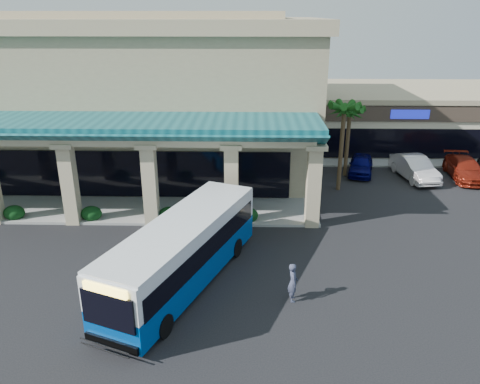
{
  "coord_description": "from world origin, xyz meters",
  "views": [
    {
      "loc": [
        2.58,
        -18.91,
        11.25
      ],
      "look_at": [
        1.98,
        4.63,
        2.2
      ],
      "focal_mm": 35.0,
      "sensor_mm": 36.0,
      "label": 1
    }
  ],
  "objects_px": {
    "transit_bus": "(184,253)",
    "car_red": "(465,169)",
    "pedestrian": "(293,282)",
    "car_silver": "(361,165)",
    "car_white": "(414,168)"
  },
  "relations": [
    {
      "from": "transit_bus",
      "to": "car_red",
      "type": "bearing_deg",
      "value": 60.1
    },
    {
      "from": "car_red",
      "to": "pedestrian",
      "type": "bearing_deg",
      "value": -125.74
    },
    {
      "from": "car_silver",
      "to": "car_red",
      "type": "xyz_separation_m",
      "value": [
        7.29,
        -0.82,
        0.03
      ]
    },
    {
      "from": "car_white",
      "to": "pedestrian",
      "type": "bearing_deg",
      "value": -131.52
    },
    {
      "from": "car_silver",
      "to": "pedestrian",
      "type": "bearing_deg",
      "value": -96.16
    },
    {
      "from": "car_silver",
      "to": "car_white",
      "type": "bearing_deg",
      "value": -0.36
    },
    {
      "from": "car_silver",
      "to": "car_red",
      "type": "relative_size",
      "value": 0.82
    },
    {
      "from": "transit_bus",
      "to": "pedestrian",
      "type": "height_order",
      "value": "transit_bus"
    },
    {
      "from": "transit_bus",
      "to": "pedestrian",
      "type": "xyz_separation_m",
      "value": [
        4.67,
        -1.2,
        -0.65
      ]
    },
    {
      "from": "transit_bus",
      "to": "car_white",
      "type": "height_order",
      "value": "transit_bus"
    },
    {
      "from": "car_silver",
      "to": "car_red",
      "type": "distance_m",
      "value": 7.33
    },
    {
      "from": "pedestrian",
      "to": "car_white",
      "type": "height_order",
      "value": "pedestrian"
    },
    {
      "from": "car_white",
      "to": "car_red",
      "type": "bearing_deg",
      "value": -6.37
    },
    {
      "from": "pedestrian",
      "to": "car_white",
      "type": "distance_m",
      "value": 18.52
    },
    {
      "from": "car_white",
      "to": "car_red",
      "type": "xyz_separation_m",
      "value": [
        3.67,
        0.16,
        -0.08
      ]
    }
  ]
}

